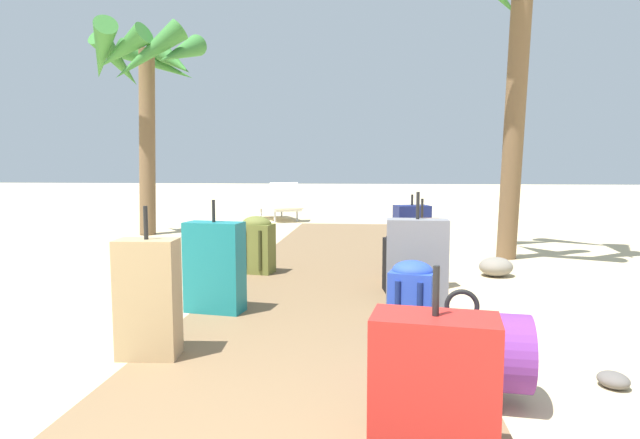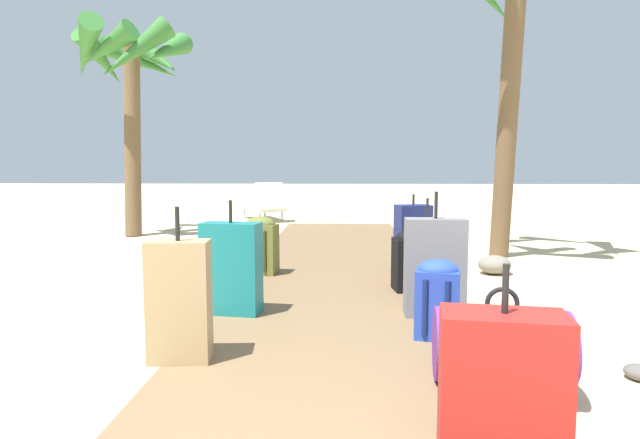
% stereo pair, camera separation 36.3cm
% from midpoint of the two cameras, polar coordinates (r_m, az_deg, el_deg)
% --- Properties ---
extents(ground_plane, '(60.00, 60.00, 0.00)m').
position_cam_midpoint_polar(ground_plane, '(4.72, -0.28, -8.26)').
color(ground_plane, '#D1BA8C').
extents(boardwalk, '(1.87, 8.70, 0.08)m').
position_cam_midpoint_polar(boardwalk, '(5.56, 0.11, -5.70)').
color(boardwalk, brown).
rests_on(boardwalk, ground).
extents(backpack_black, '(0.32, 0.30, 0.52)m').
position_cam_midpoint_polar(backpack_black, '(4.59, 7.52, -4.20)').
color(backpack_black, black).
rests_on(backpack_black, boardwalk).
extents(backpack_olive, '(0.36, 0.28, 0.57)m').
position_cam_midpoint_polar(backpack_olive, '(5.30, -8.36, -2.59)').
color(backpack_olive, olive).
rests_on(backpack_olive, boardwalk).
extents(duffel_bag_purple, '(0.67, 0.43, 0.48)m').
position_cam_midpoint_polar(duffel_bag_purple, '(2.76, 15.21, -12.99)').
color(duffel_bag_purple, '#6B2D84').
rests_on(duffel_bag_purple, boardwalk).
extents(suitcase_navy, '(0.40, 0.32, 0.77)m').
position_cam_midpoint_polar(suitcase_navy, '(5.64, 8.13, -1.78)').
color(suitcase_navy, navy).
rests_on(suitcase_navy, boardwalk).
extents(suitcase_tan, '(0.34, 0.22, 0.85)m').
position_cam_midpoint_polar(suitcase_tan, '(3.07, -18.19, -8.33)').
color(suitcase_tan, tan).
rests_on(suitcase_tan, boardwalk).
extents(suitcase_grey, '(0.43, 0.20, 0.89)m').
position_cam_midpoint_polar(suitcase_grey, '(3.83, 9.56, -5.09)').
color(suitcase_grey, slate).
rests_on(suitcase_grey, boardwalk).
extents(suitcase_red, '(0.47, 0.29, 0.72)m').
position_cam_midpoint_polar(suitcase_red, '(2.04, 13.96, -17.16)').
color(suitcase_red, red).
rests_on(suitcase_red, boardwalk).
extents(backpack_blue, '(0.31, 0.29, 0.49)m').
position_cam_midpoint_polar(backpack_blue, '(3.36, 9.47, -8.18)').
color(backpack_blue, '#2847B7').
rests_on(backpack_blue, boardwalk).
extents(suitcase_teal, '(0.44, 0.26, 0.82)m').
position_cam_midpoint_polar(suitcase_teal, '(3.92, -12.12, -5.14)').
color(suitcase_teal, '#197A7F').
rests_on(suitcase_teal, boardwalk).
extents(suitcase_orange, '(0.39, 0.23, 0.77)m').
position_cam_midpoint_polar(suitcase_orange, '(5.07, 9.37, -3.10)').
color(suitcase_orange, orange).
rests_on(suitcase_orange, boardwalk).
extents(palm_tree_far_left, '(1.98, 1.96, 3.42)m').
position_cam_midpoint_polar(palm_tree_far_left, '(9.43, -20.84, 14.90)').
color(palm_tree_far_left, brown).
rests_on(palm_tree_far_left, ground).
extents(lounge_chair, '(1.22, 1.62, 0.81)m').
position_cam_midpoint_polar(lounge_chair, '(11.31, -6.88, 1.57)').
color(lounge_chair, white).
rests_on(lounge_chair, ground).
extents(rock_left_near, '(0.38, 0.44, 0.22)m').
position_cam_midpoint_polar(rock_left_near, '(7.22, -13.20, -2.66)').
color(rock_left_near, gray).
rests_on(rock_left_near, ground).
extents(rock_right_near, '(0.21, 0.22, 0.08)m').
position_cam_midpoint_polar(rock_right_near, '(3.33, 28.40, -14.28)').
color(rock_right_near, '#5B5651').
rests_on(rock_right_near, ground).
extents(rock_left_far, '(0.22, 0.19, 0.13)m').
position_cam_midpoint_polar(rock_left_far, '(6.14, -12.79, -4.53)').
color(rock_left_far, '#5B5651').
rests_on(rock_left_far, ground).
extents(rock_right_mid, '(0.46, 0.45, 0.20)m').
position_cam_midpoint_polar(rock_right_mid, '(5.91, 16.58, -4.68)').
color(rock_right_mid, gray).
rests_on(rock_right_mid, ground).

